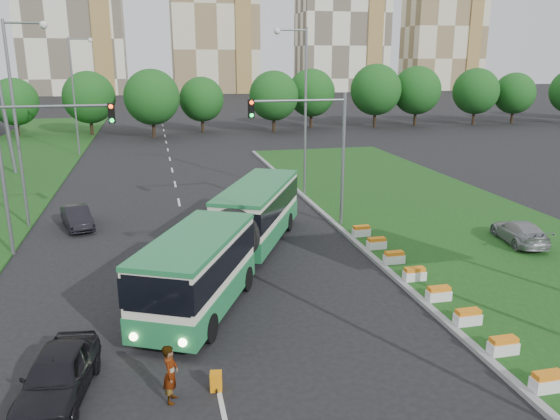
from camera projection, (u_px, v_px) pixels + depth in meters
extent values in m
plane|color=black|center=(275.00, 305.00, 22.67)|extent=(360.00, 360.00, 0.00)
cube|color=#164313|center=(455.00, 227.00, 32.99)|extent=(14.00, 60.00, 0.15)
cube|color=gray|center=(347.00, 234.00, 31.47)|extent=(0.30, 60.00, 0.18)
cylinder|color=gray|center=(343.00, 161.00, 32.38)|extent=(0.20, 0.20, 8.00)
cylinder|color=gray|center=(299.00, 101.00, 30.82)|extent=(5.50, 0.14, 0.14)
cube|color=black|center=(251.00, 109.00, 30.33)|extent=(0.32, 0.32, 1.00)
cylinder|color=gray|center=(3.00, 180.00, 27.43)|extent=(0.20, 0.20, 8.00)
cylinder|color=gray|center=(53.00, 106.00, 27.07)|extent=(5.50, 0.14, 0.14)
cube|color=black|center=(112.00, 113.00, 27.77)|extent=(0.32, 0.32, 1.00)
cube|color=beige|center=(213.00, 6.00, 160.06)|extent=(25.00, 15.00, 50.00)
cube|color=white|center=(342.00, 14.00, 169.18)|extent=(27.00, 15.00, 47.00)
cube|color=beige|center=(444.00, 27.00, 177.75)|extent=(24.00, 14.00, 40.00)
cube|color=silver|center=(245.00, 271.00, 21.41)|extent=(2.61, 7.21, 2.82)
cube|color=silver|center=(217.00, 210.00, 30.08)|extent=(2.61, 8.77, 2.82)
cylinder|color=black|center=(230.00, 239.00, 25.39)|extent=(2.61, 1.31, 2.61)
cube|color=#217440|center=(245.00, 293.00, 21.66)|extent=(2.69, 7.26, 0.99)
cube|color=#217440|center=(218.00, 226.00, 30.33)|extent=(2.69, 8.82, 0.99)
cube|color=black|center=(245.00, 260.00, 21.28)|extent=(2.69, 7.26, 1.10)
cube|color=black|center=(217.00, 202.00, 29.96)|extent=(2.69, 8.82, 1.10)
imported|color=black|center=(58.00, 375.00, 16.28)|extent=(2.40, 4.65, 1.51)
imported|color=black|center=(77.00, 217.00, 32.86)|extent=(2.44, 4.20, 1.31)
imported|color=gray|center=(519.00, 232.00, 29.71)|extent=(2.41, 4.51, 1.24)
imported|color=gray|center=(171.00, 374.00, 16.06)|extent=(0.58, 0.75, 1.83)
cube|color=orange|center=(216.00, 381.00, 16.75)|extent=(0.36, 0.31, 0.62)
cylinder|color=black|center=(217.00, 391.00, 16.67)|extent=(0.04, 0.14, 0.14)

